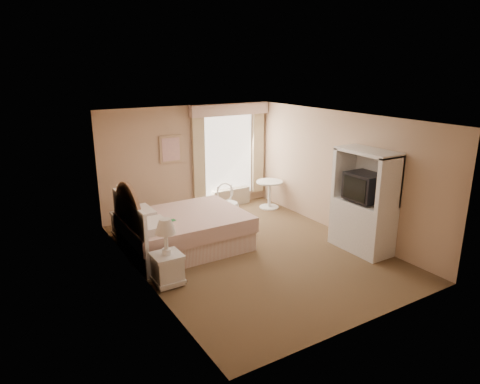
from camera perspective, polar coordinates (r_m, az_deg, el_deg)
room at (r=7.70m, az=1.78°, el=0.59°), size 4.21×5.51×2.51m
window at (r=10.41m, az=-1.37°, el=5.35°), size 2.05×0.22×2.51m
framed_art at (r=9.78m, az=-9.23°, el=5.65°), size 0.52×0.04×0.62m
bed at (r=8.17m, az=-8.06°, el=-5.10°), size 2.23×1.75×1.55m
nightstand_near at (r=6.91m, az=-9.70°, el=-9.00°), size 0.45×0.45×1.09m
nightstand_far at (r=8.93m, az=-15.24°, el=-3.37°), size 0.45×0.45×1.09m
round_table at (r=10.42m, az=3.94°, el=0.27°), size 0.64×0.64×0.67m
cafe_chair at (r=9.43m, az=-1.77°, el=-1.08°), size 0.43×0.43×0.88m
armoire at (r=8.26m, az=16.14°, el=-2.24°), size 0.58×1.16×1.92m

